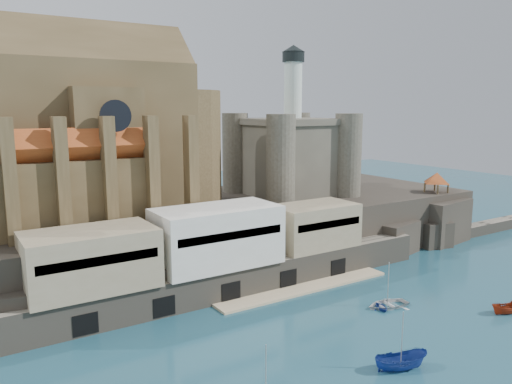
{
  "coord_description": "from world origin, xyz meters",
  "views": [
    {
      "loc": [
        -43.0,
        -38.65,
        27.19
      ],
      "look_at": [
        2.18,
        32.0,
        12.88
      ],
      "focal_mm": 35.0,
      "sensor_mm": 36.0,
      "label": 1
    }
  ],
  "objects_px": {
    "castle_keep": "(290,152)",
    "boat_2": "(400,369)",
    "church": "(80,140)",
    "pavilion": "(437,179)"
  },
  "relations": [
    {
      "from": "pavilion",
      "to": "boat_2",
      "type": "xyz_separation_m",
      "value": [
        -46.08,
        -31.99,
        -12.73
      ]
    },
    {
      "from": "pavilion",
      "to": "boat_2",
      "type": "bearing_deg",
      "value": -145.23
    },
    {
      "from": "castle_keep",
      "to": "pavilion",
      "type": "distance_m",
      "value": 30.5
    },
    {
      "from": "pavilion",
      "to": "boat_2",
      "type": "relative_size",
      "value": 1.08
    },
    {
      "from": "church",
      "to": "pavilion",
      "type": "height_order",
      "value": "church"
    },
    {
      "from": "church",
      "to": "castle_keep",
      "type": "relative_size",
      "value": 1.6
    },
    {
      "from": "church",
      "to": "pavilion",
      "type": "bearing_deg",
      "value": -13.48
    },
    {
      "from": "castle_keep",
      "to": "boat_2",
      "type": "relative_size",
      "value": 4.95
    },
    {
      "from": "church",
      "to": "boat_2",
      "type": "height_order",
      "value": "church"
    },
    {
      "from": "castle_keep",
      "to": "boat_2",
      "type": "bearing_deg",
      "value": -113.19
    }
  ]
}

